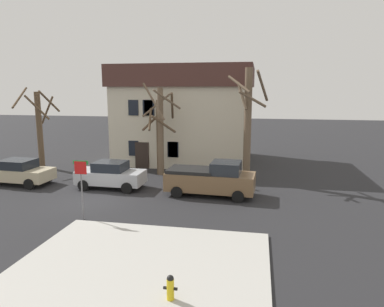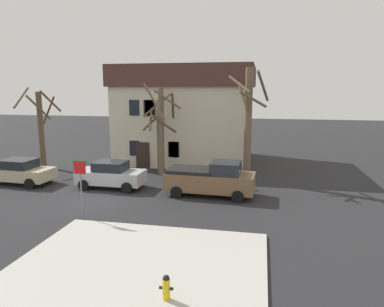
{
  "view_description": "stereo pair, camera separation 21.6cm",
  "coord_description": "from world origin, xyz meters",
  "px_view_note": "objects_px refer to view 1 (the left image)",
  "views": [
    {
      "loc": [
        9.04,
        -17.74,
        6.18
      ],
      "look_at": [
        5.05,
        3.28,
        2.3
      ],
      "focal_mm": 32.98,
      "sensor_mm": 36.0,
      "label": 1
    },
    {
      "loc": [
        9.25,
        -17.69,
        6.18
      ],
      "look_at": [
        5.05,
        3.28,
        2.3
      ],
      "focal_mm": 32.98,
      "sensor_mm": 36.0,
      "label": 2
    }
  ],
  "objects_px": {
    "car_silver_sedan": "(111,175)",
    "building_main": "(186,113)",
    "street_sign_pole": "(81,179)",
    "tree_bare_mid": "(160,134)",
    "tree_bare_end": "(248,121)",
    "pickup_truck_brown": "(211,179)",
    "car_beige_sedan": "(18,172)",
    "tree_bare_near": "(39,125)",
    "fire_hydrant": "(170,287)",
    "tree_bare_far": "(160,128)"
  },
  "relations": [
    {
      "from": "building_main",
      "to": "car_silver_sedan",
      "type": "distance_m",
      "value": 10.91
    },
    {
      "from": "tree_bare_mid",
      "to": "tree_bare_far",
      "type": "relative_size",
      "value": 0.9
    },
    {
      "from": "tree_bare_end",
      "to": "pickup_truck_brown",
      "type": "height_order",
      "value": "tree_bare_end"
    },
    {
      "from": "tree_bare_near",
      "to": "pickup_truck_brown",
      "type": "distance_m",
      "value": 15.45
    },
    {
      "from": "tree_bare_end",
      "to": "fire_hydrant",
      "type": "height_order",
      "value": "tree_bare_end"
    },
    {
      "from": "tree_bare_near",
      "to": "tree_bare_mid",
      "type": "xyz_separation_m",
      "value": [
        9.99,
        -0.4,
        -0.41
      ]
    },
    {
      "from": "tree_bare_near",
      "to": "tree_bare_mid",
      "type": "bearing_deg",
      "value": -2.29
    },
    {
      "from": "tree_bare_near",
      "to": "car_beige_sedan",
      "type": "height_order",
      "value": "tree_bare_near"
    },
    {
      "from": "car_beige_sedan",
      "to": "building_main",
      "type": "bearing_deg",
      "value": 48.07
    },
    {
      "from": "fire_hydrant",
      "to": "street_sign_pole",
      "type": "relative_size",
      "value": 0.26
    },
    {
      "from": "car_beige_sedan",
      "to": "fire_hydrant",
      "type": "relative_size",
      "value": 5.91
    },
    {
      "from": "tree_bare_mid",
      "to": "fire_hydrant",
      "type": "height_order",
      "value": "tree_bare_mid"
    },
    {
      "from": "building_main",
      "to": "pickup_truck_brown",
      "type": "bearing_deg",
      "value": -70.73
    },
    {
      "from": "tree_bare_mid",
      "to": "car_silver_sedan",
      "type": "relative_size",
      "value": 1.42
    },
    {
      "from": "fire_hydrant",
      "to": "street_sign_pole",
      "type": "distance_m",
      "value": 8.33
    },
    {
      "from": "car_silver_sedan",
      "to": "street_sign_pole",
      "type": "height_order",
      "value": "street_sign_pole"
    },
    {
      "from": "car_beige_sedan",
      "to": "car_silver_sedan",
      "type": "height_order",
      "value": "car_silver_sedan"
    },
    {
      "from": "tree_bare_far",
      "to": "street_sign_pole",
      "type": "distance_m",
      "value": 9.73
    },
    {
      "from": "tree_bare_far",
      "to": "street_sign_pole",
      "type": "bearing_deg",
      "value": -97.2
    },
    {
      "from": "tree_bare_near",
      "to": "fire_hydrant",
      "type": "xyz_separation_m",
      "value": [
        14.69,
        -15.95,
        -2.87
      ]
    },
    {
      "from": "car_silver_sedan",
      "to": "building_main",
      "type": "bearing_deg",
      "value": 74.26
    },
    {
      "from": "tree_bare_far",
      "to": "car_silver_sedan",
      "type": "height_order",
      "value": "tree_bare_far"
    },
    {
      "from": "tree_bare_mid",
      "to": "tree_bare_end",
      "type": "relative_size",
      "value": 0.79
    },
    {
      "from": "building_main",
      "to": "car_beige_sedan",
      "type": "relative_size",
      "value": 2.53
    },
    {
      "from": "tree_bare_mid",
      "to": "tree_bare_far",
      "type": "bearing_deg",
      "value": -61.54
    },
    {
      "from": "tree_bare_end",
      "to": "car_silver_sedan",
      "type": "height_order",
      "value": "tree_bare_end"
    },
    {
      "from": "car_silver_sedan",
      "to": "street_sign_pole",
      "type": "relative_size",
      "value": 1.46
    },
    {
      "from": "tree_bare_end",
      "to": "fire_hydrant",
      "type": "relative_size",
      "value": 9.94
    },
    {
      "from": "car_silver_sedan",
      "to": "street_sign_pole",
      "type": "distance_m",
      "value": 5.66
    },
    {
      "from": "building_main",
      "to": "pickup_truck_brown",
      "type": "relative_size",
      "value": 2.17
    },
    {
      "from": "building_main",
      "to": "street_sign_pole",
      "type": "height_order",
      "value": "building_main"
    },
    {
      "from": "building_main",
      "to": "tree_bare_mid",
      "type": "xyz_separation_m",
      "value": [
        -0.79,
        -5.72,
        -1.16
      ]
    },
    {
      "from": "tree_bare_far",
      "to": "pickup_truck_brown",
      "type": "xyz_separation_m",
      "value": [
        4.3,
        -4.43,
        -2.46
      ]
    },
    {
      "from": "street_sign_pole",
      "to": "tree_bare_end",
      "type": "bearing_deg",
      "value": 50.84
    },
    {
      "from": "building_main",
      "to": "tree_bare_end",
      "type": "height_order",
      "value": "building_main"
    },
    {
      "from": "pickup_truck_brown",
      "to": "street_sign_pole",
      "type": "bearing_deg",
      "value": -137.09
    },
    {
      "from": "car_beige_sedan",
      "to": "pickup_truck_brown",
      "type": "distance_m",
      "value": 12.84
    },
    {
      "from": "tree_bare_far",
      "to": "car_silver_sedan",
      "type": "xyz_separation_m",
      "value": [
        -2.14,
        -4.09,
        -2.6
      ]
    },
    {
      "from": "tree_bare_mid",
      "to": "car_silver_sedan",
      "type": "height_order",
      "value": "tree_bare_mid"
    },
    {
      "from": "street_sign_pole",
      "to": "tree_bare_mid",
      "type": "bearing_deg",
      "value": 83.61
    },
    {
      "from": "tree_bare_end",
      "to": "fire_hydrant",
      "type": "bearing_deg",
      "value": -96.29
    },
    {
      "from": "car_beige_sedan",
      "to": "street_sign_pole",
      "type": "height_order",
      "value": "street_sign_pole"
    },
    {
      "from": "tree_bare_mid",
      "to": "pickup_truck_brown",
      "type": "bearing_deg",
      "value": -46.4
    },
    {
      "from": "tree_bare_near",
      "to": "car_beige_sedan",
      "type": "bearing_deg",
      "value": -72.42
    },
    {
      "from": "tree_bare_mid",
      "to": "pickup_truck_brown",
      "type": "height_order",
      "value": "tree_bare_mid"
    },
    {
      "from": "building_main",
      "to": "tree_bare_far",
      "type": "relative_size",
      "value": 1.72
    },
    {
      "from": "street_sign_pole",
      "to": "building_main",
      "type": "bearing_deg",
      "value": 83.05
    },
    {
      "from": "car_beige_sedan",
      "to": "pickup_truck_brown",
      "type": "height_order",
      "value": "pickup_truck_brown"
    },
    {
      "from": "tree_bare_mid",
      "to": "street_sign_pole",
      "type": "distance_m",
      "value": 9.87
    },
    {
      "from": "tree_bare_near",
      "to": "tree_bare_far",
      "type": "xyz_separation_m",
      "value": [
        10.1,
        -0.61,
        0.07
      ]
    }
  ]
}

